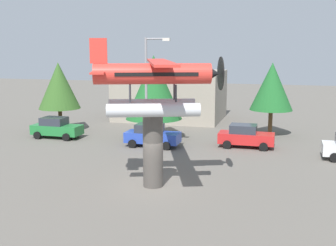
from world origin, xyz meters
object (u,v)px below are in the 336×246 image
(car_far_red, at_px, (246,136))
(car_mid_blue, at_px, (152,135))
(tree_west, at_px, (59,86))
(tree_center_back, at_px, (272,87))
(tree_east, at_px, (154,87))
(floatplane_monument, at_px, (155,83))
(storefront_building, at_px, (171,95))
(streetlight_primary, at_px, (149,88))
(display_pedestal, at_px, (153,150))
(car_near_green, at_px, (56,128))

(car_far_red, bearing_deg, car_mid_blue, -166.62)
(tree_west, distance_m, tree_center_back, 18.99)
(tree_west, relative_size, tree_east, 0.90)
(floatplane_monument, height_order, tree_center_back, floatplane_monument)
(car_mid_blue, height_order, storefront_building, storefront_building)
(streetlight_primary, bearing_deg, car_far_red, 30.47)
(display_pedestal, distance_m, car_mid_blue, 9.61)
(streetlight_primary, bearing_deg, tree_center_back, 47.87)
(car_mid_blue, distance_m, tree_center_back, 11.52)
(floatplane_monument, xyz_separation_m, car_mid_blue, (-3.14, 9.01, -4.82))
(car_near_green, xyz_separation_m, tree_east, (7.98, 2.23, 3.42))
(car_near_green, relative_size, car_far_red, 1.00)
(streetlight_primary, distance_m, tree_east, 5.34)
(tree_west, bearing_deg, car_mid_blue, -20.41)
(floatplane_monument, height_order, car_far_red, floatplane_monument)
(floatplane_monument, relative_size, car_mid_blue, 2.41)
(display_pedestal, relative_size, streetlight_primary, 0.49)
(car_mid_blue, relative_size, streetlight_primary, 0.51)
(streetlight_primary, height_order, storefront_building, streetlight_primary)
(tree_center_back, bearing_deg, floatplane_monument, -109.12)
(streetlight_primary, bearing_deg, tree_east, 103.95)
(display_pedestal, distance_m, tree_east, 12.85)
(car_far_red, xyz_separation_m, tree_east, (-7.80, 1.33, 3.42))
(storefront_building, xyz_separation_m, tree_west, (-8.04, -9.18, 1.57))
(car_far_red, relative_size, storefront_building, 0.39)
(display_pedestal, distance_m, floatplane_monument, 3.69)
(display_pedestal, xyz_separation_m, tree_center_back, (5.62, 15.89, 2.25))
(car_near_green, distance_m, tree_center_back, 18.74)
(tree_center_back, bearing_deg, tree_east, -157.87)
(car_far_red, bearing_deg, streetlight_primary, -149.53)
(floatplane_monument, distance_m, car_far_red, 12.34)
(car_mid_blue, xyz_separation_m, tree_west, (-10.10, 3.76, 3.27))
(car_near_green, height_order, tree_east, tree_east)
(floatplane_monument, relative_size, tree_west, 1.62)
(floatplane_monument, distance_m, tree_east, 12.72)
(streetlight_primary, relative_size, storefront_building, 0.76)
(display_pedestal, bearing_deg, storefront_building, 102.99)
(floatplane_monument, relative_size, tree_center_back, 1.60)
(car_mid_blue, height_order, tree_east, tree_east)
(car_near_green, xyz_separation_m, car_far_red, (15.79, 0.90, 0.00))
(car_far_red, relative_size, tree_east, 0.61)
(streetlight_primary, bearing_deg, car_near_green, 162.41)
(tree_west, bearing_deg, car_near_green, -66.00)
(tree_west, bearing_deg, storefront_building, 48.78)
(tree_west, height_order, tree_center_back, tree_center_back)
(car_near_green, height_order, tree_center_back, tree_center_back)
(display_pedestal, relative_size, car_far_red, 0.96)
(display_pedestal, distance_m, car_far_red, 11.50)
(car_near_green, bearing_deg, tree_east, 15.59)
(tree_west, distance_m, tree_east, 9.35)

